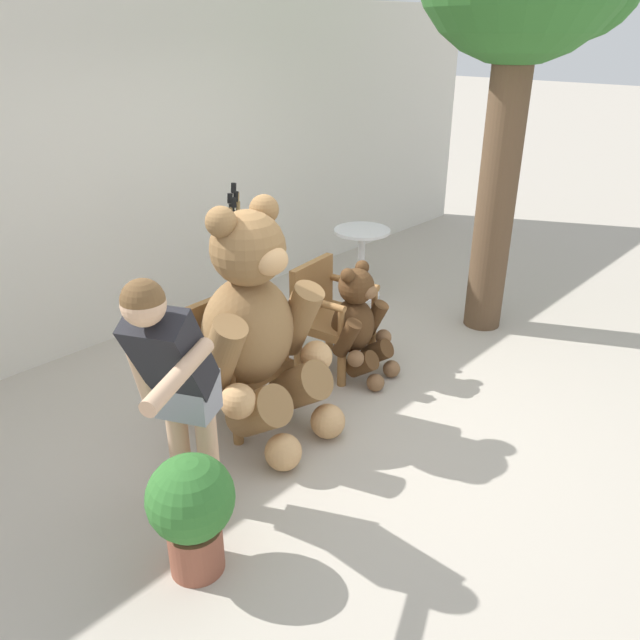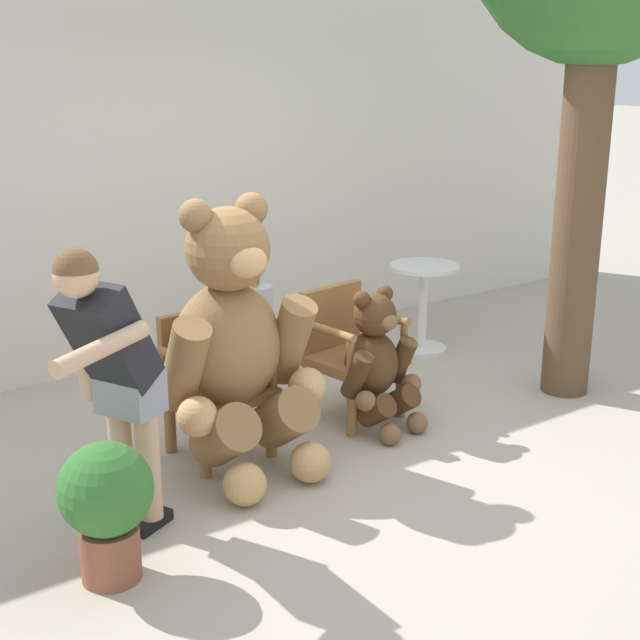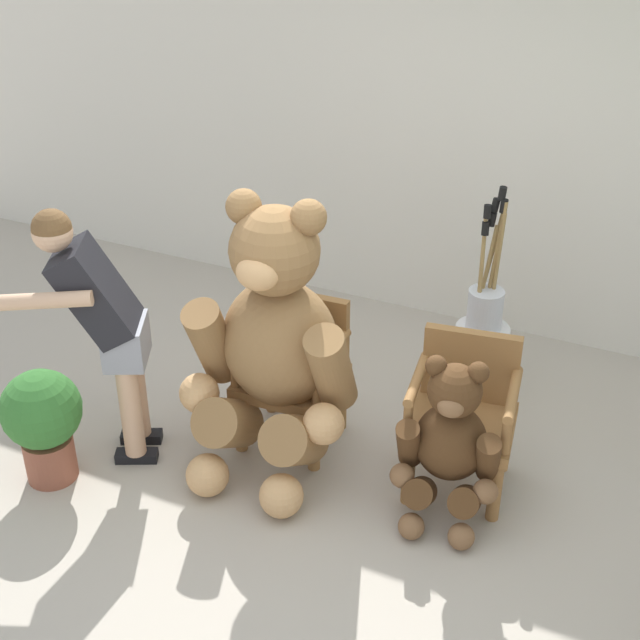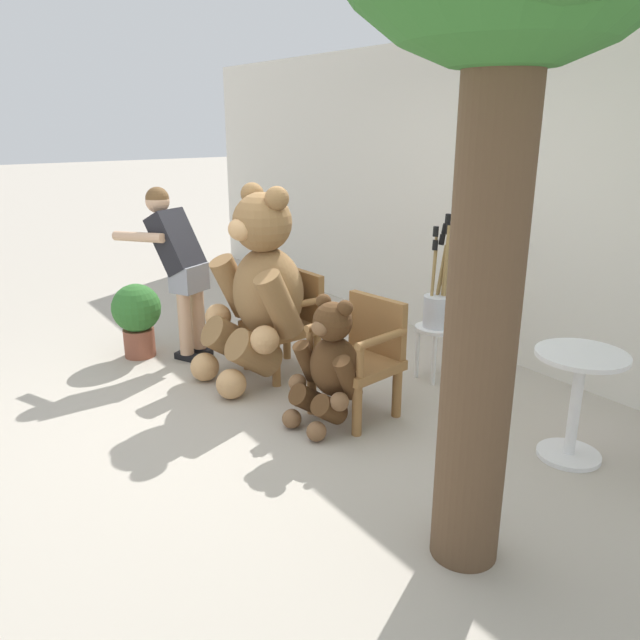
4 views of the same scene
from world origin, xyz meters
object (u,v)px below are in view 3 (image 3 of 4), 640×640
(white_stool, at_px, (481,342))
(brush_bucket, at_px, (486,298))
(person_visitor, at_px, (101,316))
(teddy_bear_large, at_px, (273,342))
(teddy_bear_small, at_px, (449,443))
(potted_plant, at_px, (43,419))
(wooden_chair_left, at_px, (295,367))
(wooden_chair_right, at_px, (463,411))

(white_stool, bearing_deg, brush_bucket, 113.31)
(white_stool, bearing_deg, person_visitor, -138.81)
(teddy_bear_large, xyz_separation_m, person_visitor, (-0.86, -0.33, 0.12))
(teddy_bear_small, distance_m, brush_bucket, 1.23)
(person_visitor, relative_size, potted_plant, 2.24)
(wooden_chair_left, relative_size, potted_plant, 1.26)
(teddy_bear_small, distance_m, person_visitor, 1.96)
(wooden_chair_right, xyz_separation_m, white_stool, (-0.15, 0.90, -0.11))
(wooden_chair_right, bearing_deg, white_stool, 99.31)
(wooden_chair_left, bearing_deg, teddy_bear_small, -15.88)
(teddy_bear_small, bearing_deg, potted_plant, -162.64)
(wooden_chair_right, xyz_separation_m, teddy_bear_large, (-1.00, -0.27, 0.32))
(teddy_bear_large, relative_size, white_stool, 3.49)
(wooden_chair_right, distance_m, brush_bucket, 0.94)
(wooden_chair_left, relative_size, teddy_bear_small, 0.92)
(wooden_chair_right, relative_size, white_stool, 1.87)
(teddy_bear_large, distance_m, white_stool, 1.51)
(person_visitor, relative_size, brush_bucket, 1.65)
(teddy_bear_small, bearing_deg, teddy_bear_large, 178.67)
(teddy_bear_large, relative_size, potted_plant, 2.36)
(wooden_chair_left, height_order, person_visitor, person_visitor)
(wooden_chair_left, relative_size, teddy_bear_large, 0.54)
(teddy_bear_small, xyz_separation_m, person_visitor, (-1.88, -0.31, 0.45))
(teddy_bear_large, distance_m, teddy_bear_small, 1.07)
(person_visitor, bearing_deg, brush_bucket, 41.31)
(brush_bucket, bearing_deg, white_stool, -66.69)
(person_visitor, distance_m, brush_bucket, 2.30)
(wooden_chair_left, bearing_deg, person_visitor, -145.01)
(wooden_chair_right, height_order, teddy_bear_small, teddy_bear_small)
(teddy_bear_large, bearing_deg, person_visitor, -158.97)
(potted_plant, bearing_deg, white_stool, 43.85)
(white_stool, xyz_separation_m, brush_bucket, (-0.00, 0.00, 0.31))
(potted_plant, bearing_deg, person_visitor, 59.16)
(wooden_chair_right, distance_m, potted_plant, 2.28)
(wooden_chair_right, distance_m, person_visitor, 2.01)
(teddy_bear_large, relative_size, brush_bucket, 1.74)
(wooden_chair_left, xyz_separation_m, person_visitor, (-0.86, -0.60, 0.45))
(wooden_chair_left, height_order, potted_plant, wooden_chair_left)
(person_visitor, bearing_deg, white_stool, 41.19)
(teddy_bear_large, relative_size, teddy_bear_small, 1.72)
(wooden_chair_left, xyz_separation_m, white_stool, (0.86, 0.90, -0.11))
(wooden_chair_right, height_order, potted_plant, wooden_chair_right)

